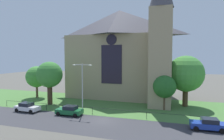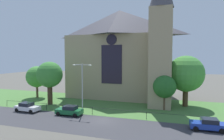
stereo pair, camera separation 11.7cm
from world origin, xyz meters
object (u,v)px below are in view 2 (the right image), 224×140
church_building (122,52)px  streetlamp_near (82,82)px  parked_car_white (27,107)px  tree_left_far (37,77)px  tree_left_near (50,75)px  tree_right_near (165,87)px  tree_right_far (186,74)px  parked_car_blue (208,124)px  parked_car_green (69,110)px

church_building → streetlamp_near: (-2.48, -15.59, -5.06)m
streetlamp_near → parked_car_white: 10.64m
tree_left_far → tree_left_near: bearing=-35.2°
tree_right_near → parked_car_white: bearing=-159.8°
parked_car_white → streetlamp_near: bearing=11.8°
tree_left_near → streetlamp_near: 9.78m
tree_right_far → parked_car_white: (-25.69, -12.10, -5.34)m
tree_left_far → parked_car_white: size_ratio=1.68×
tree_left_far → parked_car_blue: (34.03, -10.55, -4.00)m
tree_left_near → parked_car_white: size_ratio=1.96×
streetlamp_near → parked_car_green: 4.95m
tree_left_far → streetlamp_near: streetlamp_near is taller
church_building → tree_left_near: 16.92m
tree_left_near → parked_car_green: tree_left_near is taller
tree_left_near → streetlamp_near: bearing=-23.9°
tree_left_far → streetlamp_near: (15.63, -8.67, 0.47)m
church_building → parked_car_blue: bearing=-47.6°
streetlamp_near → tree_left_near: bearing=156.1°
parked_car_white → parked_car_green: 7.91m
parked_car_blue → tree_left_far: bearing=-19.9°
church_building → tree_right_near: 14.97m
tree_left_near → parked_car_white: (-0.58, -5.66, -4.99)m
parked_car_green → tree_right_near: bearing=-151.8°
streetlamp_near → parked_car_green: (-1.60, -1.41, -4.46)m
church_building → parked_car_green: bearing=-103.5°
tree_right_near → parked_car_green: (-14.19, -7.85, -3.33)m
parked_car_white → tree_right_near: bearing=21.9°
tree_left_near → streetlamp_near: size_ratio=1.02×
church_building → tree_right_far: bearing=-20.7°
tree_left_far → parked_car_green: tree_left_far is taller
tree_right_far → tree_left_near: (-25.12, -6.45, -0.36)m
tree_right_far → tree_left_near: tree_right_far is taller
tree_left_near → tree_left_far: bearing=144.8°
tree_right_near → streetlamp_near: bearing=-152.9°
parked_car_white → parked_car_blue: bearing=1.3°
parked_car_green → church_building: bearing=-104.2°
tree_right_far → parked_car_white: 28.90m
church_building → tree_left_far: church_building is taller
church_building → tree_right_far: size_ratio=2.74×
tree_right_far → streetlamp_near: size_ratio=1.16×
tree_right_far → streetlamp_near: 19.26m
tree_right_near → tree_right_far: 5.72m
tree_right_far → streetlamp_near: bearing=-147.3°
tree_right_near → tree_right_far: bearing=47.7°
church_building → tree_right_near: church_building is taller
parked_car_green → parked_car_blue: same height
tree_right_near → parked_car_white: tree_right_near is taller
streetlamp_near → parked_car_blue: size_ratio=1.91×
tree_right_near → parked_car_blue: tree_right_near is taller
tree_right_far → parked_car_green: 22.01m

